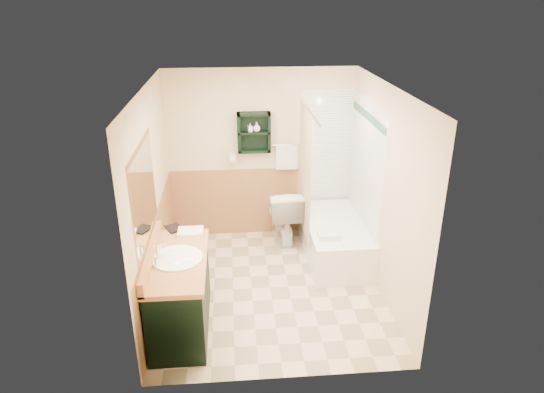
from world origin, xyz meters
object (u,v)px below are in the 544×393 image
Objects in this scene: wall_shelf at (254,133)px; vanity at (180,293)px; vanity_book at (167,222)px; soap_bottle_b at (257,128)px; toilet at (283,215)px; soap_bottle_a at (250,130)px; bathtub at (335,239)px; hair_dryer at (232,157)px.

vanity is (-0.89, -2.06, -1.14)m from wall_shelf.
vanity_book is (-1.06, -1.42, -0.62)m from wall_shelf.
toilet is at bearing -31.41° from soap_bottle_b.
toilet is 6.47× the size of soap_bottle_b.
vanity_book is 1.92m from soap_bottle_b.
vanity_book is 1.71× the size of soap_bottle_b.
vanity is 11.28× the size of soap_bottle_a.
vanity is 10.30× the size of soap_bottle_b.
soap_bottle_b reaches higher than bathtub.
vanity_book is 1.88× the size of soap_bottle_a.
wall_shelf is at bearing -32.20° from toilet.
soap_bottle_a is at bearing 67.60° from vanity.
wall_shelf is at bearing 144.54° from bathtub.
toilet is 1.28m from soap_bottle_b.
vanity_book is at bearing -117.76° from hair_dryer.
soap_bottle_b reaches higher than hair_dryer.
bathtub is at bearing -10.28° from vanity_book.
soap_bottle_b is (-0.99, 0.72, 1.36)m from bathtub.
soap_bottle_b is at bearing 23.59° from vanity_book.
wall_shelf reaches higher than toilet.
vanity is 2.24m from toilet.
soap_bottle_b is at bearing -5.06° from hair_dryer.
bathtub is (1.92, 1.33, -0.16)m from vanity.
bathtub is at bearing -35.46° from wall_shelf.
hair_dryer reaches higher than toilet.
soap_bottle_a reaches higher than vanity_book.
hair_dryer is (-0.30, 0.02, -0.35)m from wall_shelf.
wall_shelf reaches higher than vanity.
wall_shelf is 0.46m from hair_dryer.
soap_bottle_a is (-0.44, 0.21, 1.19)m from toilet.
vanity_book is at bearing -161.72° from bathtub.
soap_bottle_a is at bearing -174.21° from wall_shelf.
hair_dryer is 0.18× the size of vanity.
toilet is at bearing -26.00° from soap_bottle_a.
wall_shelf is at bearing -4.76° from hair_dryer.
vanity_book reaches higher than bathtub.
bathtub is 1.86m from soap_bottle_a.
wall_shelf reaches higher than soap_bottle_a.
bathtub is 6.93× the size of vanity_book.
vanity_book is (-2.08, -0.69, 0.68)m from bathtub.
vanity is 2.51m from soap_bottle_a.
hair_dryer is 2.30m from vanity.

